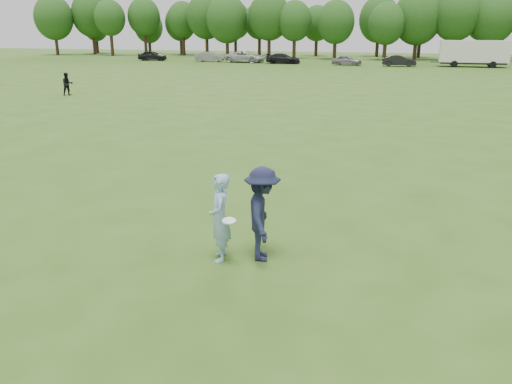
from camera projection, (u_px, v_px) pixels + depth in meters
ground at (254, 254)px, 10.23m from camera, size 200.00×200.00×0.00m
thrower at (220, 218)px, 9.76m from camera, size 0.62×0.75×1.77m
defender at (262, 214)px, 9.77m from camera, size 1.02×1.38×1.90m
player_far_a at (67, 84)px, 34.91m from camera, size 0.94×0.97×1.58m
car_a at (152, 56)px, 75.32m from camera, size 4.42×2.09×1.46m
car_b at (210, 57)px, 72.49m from camera, size 4.28×1.67×1.39m
car_c at (245, 57)px, 70.76m from camera, size 5.96×3.30×1.58m
car_d at (283, 59)px, 68.33m from camera, size 4.78×2.12×1.37m
car_e at (347, 60)px, 65.14m from camera, size 3.96×1.89×1.31m
car_f at (399, 61)px, 63.07m from camera, size 4.28×1.73×1.38m
disc_in_play at (229, 221)px, 9.43m from camera, size 0.31×0.31×0.07m
cargo_trailer at (474, 52)px, 61.75m from camera, size 9.00×2.75×3.20m
treeline at (418, 18)px, 77.44m from camera, size 130.35×18.39×11.74m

